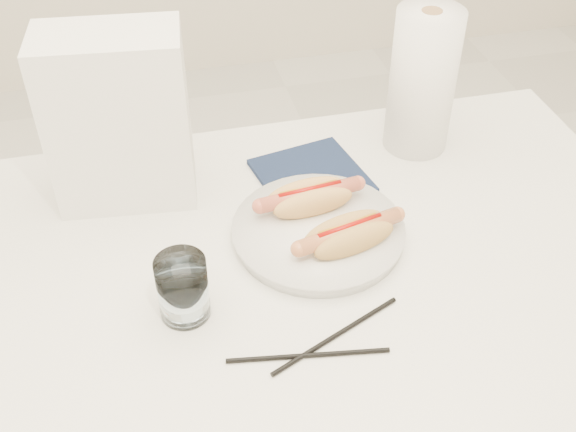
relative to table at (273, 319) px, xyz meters
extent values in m
cube|color=white|center=(0.00, 0.00, 0.04)|extent=(1.20, 0.80, 0.04)
cylinder|color=silver|center=(0.54, 0.34, -0.34)|extent=(0.04, 0.04, 0.71)
cylinder|color=white|center=(0.09, 0.08, 0.07)|extent=(0.26, 0.26, 0.02)
ellipsoid|color=#E6AA5C|center=(0.09, 0.12, 0.10)|extent=(0.13, 0.05, 0.04)
ellipsoid|color=#E6AA5C|center=(0.08, 0.15, 0.10)|extent=(0.13, 0.05, 0.04)
ellipsoid|color=#E6AA5C|center=(0.09, 0.13, 0.09)|extent=(0.12, 0.06, 0.02)
cylinder|color=#C85F46|center=(0.09, 0.13, 0.11)|extent=(0.16, 0.04, 0.02)
cylinder|color=#990A05|center=(0.09, 0.13, 0.12)|extent=(0.10, 0.02, 0.01)
ellipsoid|color=tan|center=(0.12, 0.02, 0.10)|extent=(0.13, 0.06, 0.04)
ellipsoid|color=tan|center=(0.12, 0.05, 0.10)|extent=(0.13, 0.06, 0.04)
ellipsoid|color=tan|center=(0.12, 0.04, 0.09)|extent=(0.12, 0.07, 0.02)
cylinder|color=#C57345|center=(0.12, 0.04, 0.11)|extent=(0.16, 0.06, 0.02)
cylinder|color=#990A05|center=(0.12, 0.04, 0.12)|extent=(0.10, 0.03, 0.01)
cylinder|color=white|center=(-0.12, -0.01, 0.11)|extent=(0.07, 0.07, 0.09)
cylinder|color=black|center=(0.06, -0.10, 0.06)|extent=(0.19, 0.09, 0.01)
cylinder|color=black|center=(0.02, -0.12, 0.06)|extent=(0.20, 0.04, 0.01)
cube|color=white|center=(-0.17, 0.26, 0.20)|extent=(0.21, 0.13, 0.27)
cube|color=#121D39|center=(0.12, 0.23, 0.06)|extent=(0.19, 0.19, 0.01)
cylinder|color=white|center=(0.31, 0.28, 0.18)|extent=(0.12, 0.12, 0.24)
camera|label=1|loc=(-0.14, -0.65, 0.76)|focal=44.18mm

